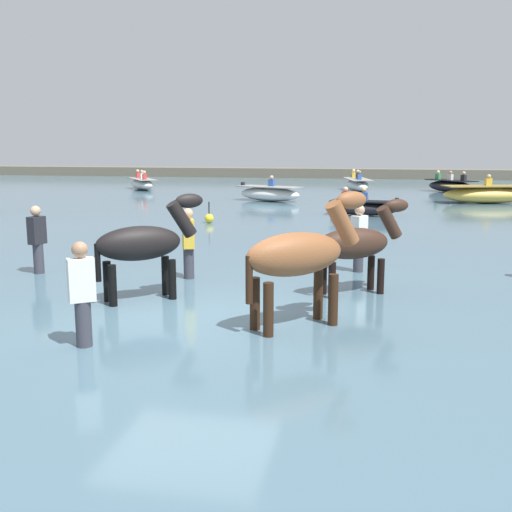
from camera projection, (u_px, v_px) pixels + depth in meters
name	position (u px, v px, depth m)	size (l,w,h in m)	color
ground_plane	(188.00, 333.00, 9.20)	(120.00, 120.00, 0.00)	gray
water_surface	(286.00, 232.00, 18.82)	(90.00, 90.00, 0.29)	#476675
horse_lead_black	(144.00, 246.00, 9.86)	(1.64, 1.39, 2.00)	black
horse_trailing_chestnut	(300.00, 258.00, 8.38)	(1.72, 1.55, 2.15)	brown
horse_flank_dark_bay	(357.00, 246.00, 10.29)	(1.63, 1.17, 1.88)	#382319
boat_far_inshore	(363.00, 208.00, 21.85)	(2.54, 1.24, 1.00)	black
boat_distant_east	(357.00, 185.00, 33.13)	(1.86, 3.76, 1.15)	silver
boat_far_offshore	(451.00, 186.00, 32.32)	(2.73, 3.02, 1.13)	black
boat_distant_west	(142.00, 184.00, 34.36)	(2.66, 3.20, 1.09)	silver
boat_near_starboard	(270.00, 194.00, 27.32)	(3.21, 2.17, 1.14)	silver
boat_mid_outer	(489.00, 194.00, 26.35)	(4.20, 2.25, 1.24)	gold
person_wading_mid	(82.00, 302.00, 7.61)	(0.38, 0.35, 1.63)	#383842
person_wading_close	(189.00, 249.00, 11.50)	(0.31, 0.37, 1.63)	#383842
person_onlooker_left	(38.00, 245.00, 11.96)	(0.28, 0.36, 1.63)	#383842
person_onlooker_right	(359.00, 243.00, 12.11)	(0.34, 0.38, 1.63)	#383842
channel_buoy	(209.00, 218.00, 19.77)	(0.30, 0.30, 0.68)	yellow
far_shoreline	(341.00, 175.00, 46.28)	(80.00, 2.40, 1.00)	#605B4C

